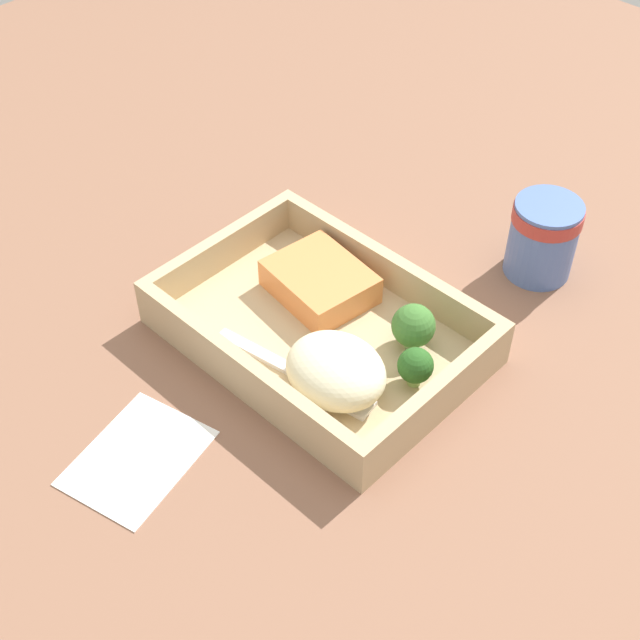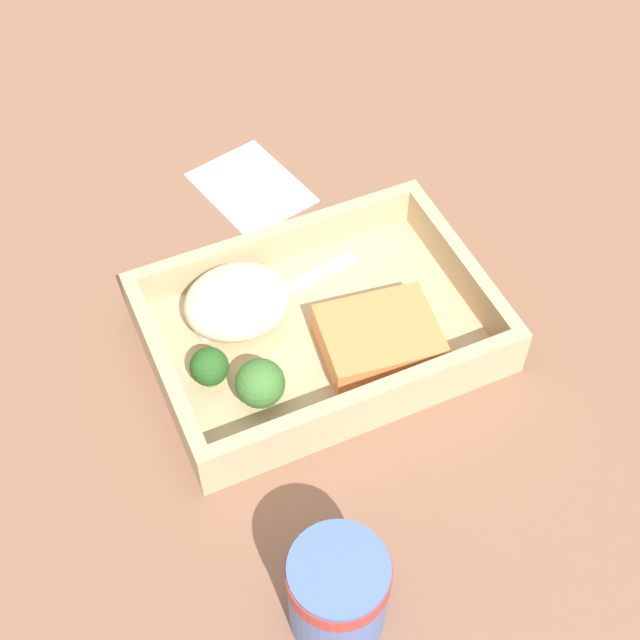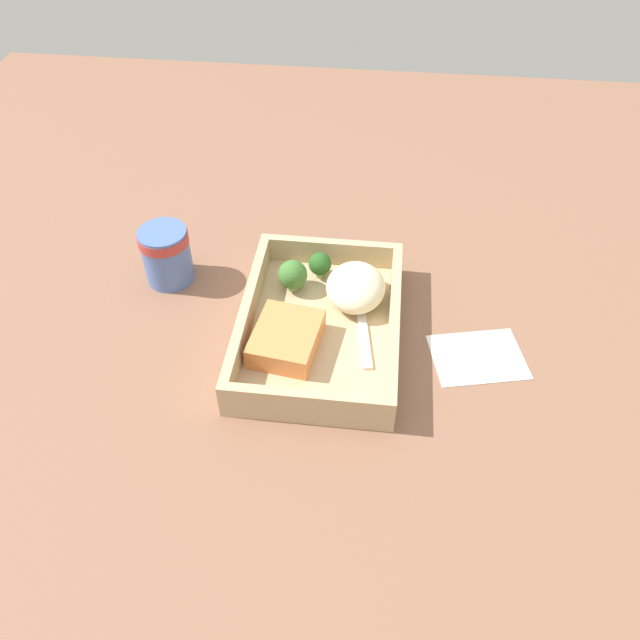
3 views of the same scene
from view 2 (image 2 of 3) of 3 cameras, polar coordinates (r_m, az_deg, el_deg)
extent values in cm
cube|color=#855B46|center=(75.53, 0.00, -1.74)|extent=(160.00, 160.00, 2.00)
cube|color=tan|center=(74.25, 0.00, -1.01)|extent=(27.54, 19.35, 1.20)
cube|color=tan|center=(77.87, -2.76, 4.91)|extent=(27.54, 1.20, 3.59)
cube|color=tan|center=(67.63, 3.18, -5.35)|extent=(27.54, 1.20, 3.59)
cube|color=tan|center=(76.80, 9.01, 3.31)|extent=(1.20, 16.95, 3.59)
cube|color=tan|center=(70.16, -9.87, -3.32)|extent=(1.20, 16.95, 3.59)
cube|color=#E88648|center=(71.64, 3.79, -1.20)|extent=(10.13, 8.69, 2.89)
ellipsoid|color=beige|center=(73.09, -5.30, 1.19)|extent=(8.92, 7.63, 4.62)
cylinder|color=#83AC5E|center=(70.73, -6.98, -3.69)|extent=(1.17, 1.17, 1.32)
sphere|color=#28591F|center=(69.51, -7.10, -2.98)|extent=(3.08, 3.08, 3.08)
cylinder|color=#83A667|center=(69.35, -3.78, -4.88)|extent=(1.47, 1.47, 1.40)
sphere|color=#3E742F|center=(67.89, -3.85, -4.06)|extent=(3.87, 3.87, 3.87)
cube|color=silver|center=(76.75, -1.67, 2.30)|extent=(12.42, 3.01, 0.44)
cube|color=silver|center=(74.50, -6.82, -0.25)|extent=(3.70, 2.70, 0.44)
cylinder|color=#4E6CB2|center=(59.74, 1.14, -17.04)|extent=(6.45, 6.45, 7.98)
cylinder|color=#B23833|center=(57.07, 1.19, -16.00)|extent=(6.65, 6.65, 1.44)
cube|color=white|center=(87.29, -4.44, 8.48)|extent=(10.66, 12.64, 0.24)
camera|label=1|loc=(0.84, -51.05, 37.22)|focal=50.00mm
camera|label=3|loc=(0.87, 44.59, 39.94)|focal=35.00mm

